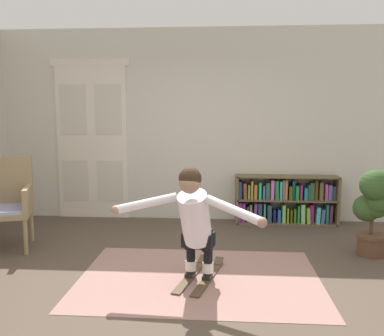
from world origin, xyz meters
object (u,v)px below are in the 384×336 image
bookshelf (286,201)px  person_skier (194,216)px  wicker_chair (5,201)px  potted_plant (374,203)px  skis_pair (200,275)px

bookshelf → person_skier: 2.65m
wicker_chair → potted_plant: 4.36m
wicker_chair → person_skier: (2.37, -0.95, 0.09)m
potted_plant → person_skier: (-1.99, -0.93, 0.05)m
skis_pair → person_skier: bearing=-104.3°
skis_pair → person_skier: (-0.05, -0.19, 0.66)m
bookshelf → skis_pair: size_ratio=1.57×
wicker_chair → skis_pair: size_ratio=1.15×
bookshelf → person_skier: size_ratio=1.06×
bookshelf → potted_plant: 1.63m
bookshelf → skis_pair: (-1.16, -2.14, -0.31)m
wicker_chair → person_skier: size_ratio=0.77×
wicker_chair → person_skier: person_skier is taller
skis_pair → person_skier: person_skier is taller
wicker_chair → bookshelf: bearing=21.1°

